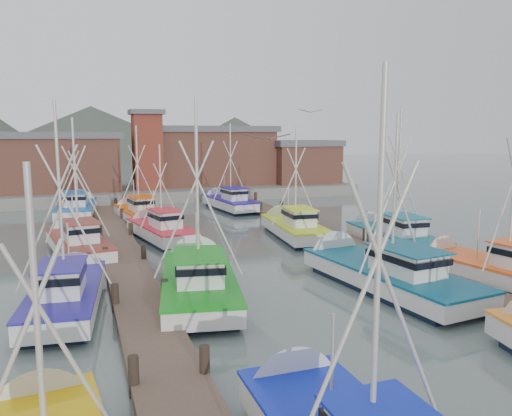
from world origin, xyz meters
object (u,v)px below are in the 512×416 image
object	(u,v)px
boat_12	(137,213)
lookout_tower	(147,149)
boat_4	(198,279)
boat_8	(159,230)

from	to	relation	value
boat_12	lookout_tower	bearing A→B (deg)	71.47
lookout_tower	boat_4	bearing A→B (deg)	-93.87
lookout_tower	boat_4	distance (m)	34.18
boat_12	boat_4	bearing A→B (deg)	-95.75
lookout_tower	boat_8	xyz separation A→B (m)	(-2.18, -21.39, -4.88)
boat_8	boat_12	distance (m)	7.85
lookout_tower	boat_12	bearing A→B (deg)	-101.46
lookout_tower	boat_8	world-z (taller)	lookout_tower
boat_8	boat_4	bearing A→B (deg)	-101.36
lookout_tower	boat_8	distance (m)	22.05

